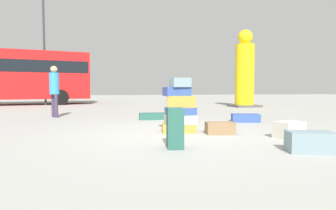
# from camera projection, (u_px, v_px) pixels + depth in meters

# --- Properties ---
(ground_plane) EXTENTS (80.00, 80.00, 0.00)m
(ground_plane) POSITION_uv_depth(u_px,v_px,m) (175.00, 134.00, 5.59)
(ground_plane) COLOR #9E9E99
(suitcase_tower) EXTENTS (0.76, 0.57, 1.15)m
(suitcase_tower) POSITION_uv_depth(u_px,v_px,m) (180.00, 110.00, 5.76)
(suitcase_tower) COLOR #B28C33
(suitcase_tower) RESTS_ON ground
(suitcase_slate_upright_blue) EXTENTS (0.71, 0.54, 0.30)m
(suitcase_slate_upright_blue) POSITION_uv_depth(u_px,v_px,m) (310.00, 142.00, 3.92)
(suitcase_slate_upright_blue) COLOR gray
(suitcase_slate_upright_blue) RESTS_ON ground
(suitcase_teal_foreground_far) EXTENTS (0.76, 0.36, 0.20)m
(suitcase_teal_foreground_far) POSITION_uv_depth(u_px,v_px,m) (152.00, 116.00, 8.20)
(suitcase_teal_foreground_far) COLOR #26594C
(suitcase_teal_foreground_far) RESTS_ON ground
(suitcase_teal_foreground_near) EXTENTS (0.29, 0.37, 0.62)m
(suitcase_teal_foreground_near) POSITION_uv_depth(u_px,v_px,m) (175.00, 128.00, 4.21)
(suitcase_teal_foreground_near) COLOR #26594C
(suitcase_teal_foreground_near) RESTS_ON ground
(suitcase_brown_left_side) EXTENTS (0.62, 0.44, 0.24)m
(suitcase_brown_left_side) POSITION_uv_depth(u_px,v_px,m) (220.00, 128.00, 5.55)
(suitcase_brown_left_side) COLOR olive
(suitcase_brown_left_side) RESTS_ON ground
(suitcase_navy_right_side) EXTENTS (0.83, 0.60, 0.22)m
(suitcase_navy_right_side) POSITION_uv_depth(u_px,v_px,m) (245.00, 118.00, 7.60)
(suitcase_navy_right_side) COLOR #334F99
(suitcase_navy_right_side) RESTS_ON ground
(suitcase_cream_white_trunk) EXTENTS (0.60, 0.49, 0.31)m
(suitcase_cream_white_trunk) POSITION_uv_depth(u_px,v_px,m) (289.00, 130.00, 5.08)
(suitcase_cream_white_trunk) COLOR beige
(suitcase_cream_white_trunk) RESTS_ON ground
(person_bearded_onlooker) EXTENTS (0.30, 0.31, 1.67)m
(person_bearded_onlooker) POSITION_uv_depth(u_px,v_px,m) (54.00, 87.00, 8.82)
(person_bearded_onlooker) COLOR #3F334C
(person_bearded_onlooker) RESTS_ON ground
(yellow_dummy_statue) EXTENTS (1.36, 1.36, 4.01)m
(yellow_dummy_statue) POSITION_uv_depth(u_px,v_px,m) (245.00, 73.00, 14.20)
(yellow_dummy_statue) COLOR yellow
(yellow_dummy_statue) RESTS_ON ground
(parked_bus) EXTENTS (9.97, 4.21, 3.15)m
(parked_bus) POSITION_uv_depth(u_px,v_px,m) (2.00, 74.00, 15.80)
(parked_bus) COLOR red
(parked_bus) RESTS_ON ground
(lamp_post) EXTENTS (0.36, 0.36, 7.09)m
(lamp_post) POSITION_uv_depth(u_px,v_px,m) (44.00, 27.00, 15.65)
(lamp_post) COLOR #333338
(lamp_post) RESTS_ON ground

